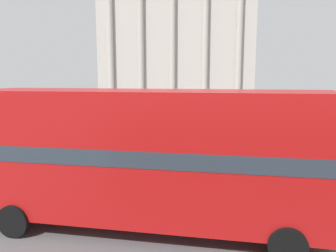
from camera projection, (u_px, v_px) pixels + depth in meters
name	position (u px, v px, depth m)	size (l,w,h in m)	color
double_decker_bus	(150.00, 154.00, 9.60)	(10.30, 2.65, 4.20)	black
plaza_building_left	(178.00, 41.00, 53.84)	(24.77, 11.90, 20.63)	#BCB2A8
traffic_light_near	(258.00, 140.00, 11.50)	(0.42, 0.24, 3.65)	black
traffic_light_mid	(164.00, 111.00, 20.74)	(0.42, 0.24, 3.67)	black
traffic_light_far	(287.00, 106.00, 27.59)	(0.42, 0.24, 3.27)	black
car_maroon	(239.00, 121.00, 28.80)	(4.20, 1.93, 1.35)	black
car_silver	(239.00, 136.00, 21.45)	(4.20, 1.93, 1.35)	black
pedestrian_blue	(315.00, 115.00, 31.01)	(0.32, 0.32, 1.62)	#282B33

